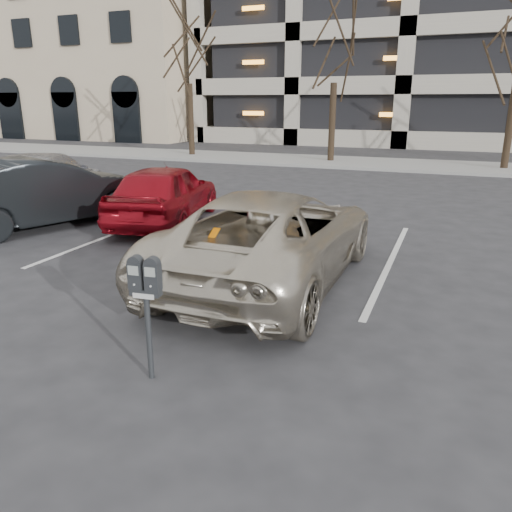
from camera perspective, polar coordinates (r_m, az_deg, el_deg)
The scene contains 11 objects.
ground at distance 7.04m, azimuth 1.17°, elevation -4.87°, with size 140.00×140.00×0.00m, color #28282B.
sidewalk at distance 22.37m, azimuth 16.09°, elevation 10.00°, with size 80.00×4.00×0.12m, color gray.
stall_lines at distance 9.56m, azimuth -1.79°, elevation 1.20°, with size 16.90×5.20×0.00m.
office_building at distance 47.32m, azimuth -19.60°, elevation 22.28°, with size 26.00×16.20×15.00m.
tree_a at distance 25.45m, azimuth -7.82°, elevation 23.63°, with size 3.36×3.36×7.64m.
tree_b at distance 22.90m, azimuth 9.15°, elevation 24.12°, with size 3.32×3.32×7.54m.
parking_meter at distance 4.85m, azimuth -12.52°, elevation -3.64°, with size 0.33×0.16×1.25m.
suv_silver at distance 7.58m, azimuth 1.75°, elevation 2.31°, with size 2.34×5.04×1.40m.
car_red at distance 11.43m, azimuth -10.36°, elevation 7.06°, with size 1.60×3.98×1.36m, color maroon.
car_dark at distance 11.94m, azimuth -23.01°, elevation 6.73°, with size 1.58×4.52×1.49m, color black.
car_silver at distance 13.89m, azimuth -23.12°, elevation 7.93°, with size 2.02×4.96×1.44m, color #ADAEB5.
Camera 1 is at (2.30, -6.10, 2.66)m, focal length 35.00 mm.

